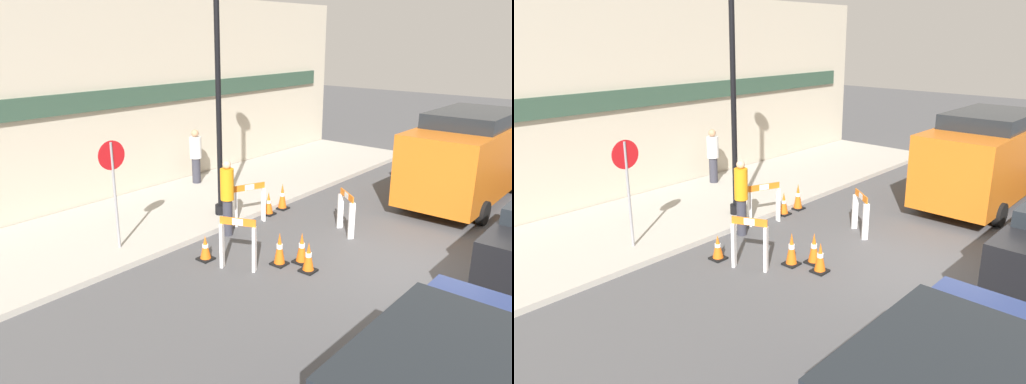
# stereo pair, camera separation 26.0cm
# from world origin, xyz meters

# --- Properties ---
(ground_plane) EXTENTS (60.00, 60.00, 0.00)m
(ground_plane) POSITION_xyz_m (0.00, 0.00, 0.00)
(ground_plane) COLOR #4C4C4F
(sidewalk_slab) EXTENTS (18.00, 3.81, 0.13)m
(sidewalk_slab) POSITION_xyz_m (0.00, 6.41, 0.06)
(sidewalk_slab) COLOR #ADA89E
(sidewalk_slab) RESTS_ON ground_plane
(storefront_facade) EXTENTS (18.00, 0.22, 5.50)m
(storefront_facade) POSITION_xyz_m (0.00, 8.39, 2.75)
(storefront_facade) COLOR #BCB29E
(storefront_facade) RESTS_ON ground_plane
(streetlamp_post) EXTENTS (0.44, 0.44, 5.66)m
(streetlamp_post) POSITION_xyz_m (-0.41, 5.12, 3.74)
(streetlamp_post) COLOR black
(streetlamp_post) RESTS_ON sidewalk_slab
(stop_sign) EXTENTS (0.60, 0.06, 2.30)m
(stop_sign) POSITION_xyz_m (-3.28, 5.31, 1.66)
(stop_sign) COLOR gray
(stop_sign) RESTS_ON sidewalk_slab
(barricade_0) EXTENTS (0.56, 0.67, 1.00)m
(barricade_0) POSITION_xyz_m (0.78, 2.25, 0.53)
(barricade_0) COLOR white
(barricade_0) RESTS_ON ground_plane
(barricade_1) EXTENTS (0.82, 0.42, 1.01)m
(barricade_1) POSITION_xyz_m (-0.21, 4.35, 0.54)
(barricade_1) COLOR white
(barricade_1) RESTS_ON ground_plane
(barricade_2) EXTENTS (0.42, 0.72, 1.08)m
(barricade_2) POSITION_xyz_m (-2.22, 2.88, 0.57)
(barricade_2) COLOR white
(barricade_2) RESTS_ON ground_plane
(traffic_cone_0) EXTENTS (0.30, 0.30, 0.70)m
(traffic_cone_0) POSITION_xyz_m (1.17, 4.40, 0.34)
(traffic_cone_0) COLOR black
(traffic_cone_0) RESTS_ON ground_plane
(traffic_cone_1) EXTENTS (0.30, 0.30, 0.60)m
(traffic_cone_1) POSITION_xyz_m (0.60, 4.40, 0.29)
(traffic_cone_1) COLOR black
(traffic_cone_1) RESTS_ON ground_plane
(traffic_cone_2) EXTENTS (0.30, 0.30, 0.65)m
(traffic_cone_2) POSITION_xyz_m (-1.16, 2.11, 0.31)
(traffic_cone_2) COLOR black
(traffic_cone_2) RESTS_ON ground_plane
(traffic_cone_3) EXTENTS (0.30, 0.30, 0.61)m
(traffic_cone_3) POSITION_xyz_m (-1.40, 1.77, 0.29)
(traffic_cone_3) COLOR black
(traffic_cone_3) RESTS_ON ground_plane
(traffic_cone_4) EXTENTS (0.30, 0.30, 0.53)m
(traffic_cone_4) POSITION_xyz_m (-2.33, 3.68, 0.25)
(traffic_cone_4) COLOR black
(traffic_cone_4) RESTS_ON ground_plane
(traffic_cone_5) EXTENTS (0.30, 0.30, 0.69)m
(traffic_cone_5) POSITION_xyz_m (-1.53, 2.39, 0.33)
(traffic_cone_5) COLOR black
(traffic_cone_5) RESTS_ON ground_plane
(person_worker) EXTENTS (0.42, 0.42, 1.77)m
(person_worker) POSITION_xyz_m (-1.07, 4.25, 0.96)
(person_worker) COLOR #33333D
(person_worker) RESTS_ON ground_plane
(person_pedestrian) EXTENTS (0.49, 0.49, 1.63)m
(person_pedestrian) POSITION_xyz_m (1.08, 7.62, 1.00)
(person_pedestrian) COLOR #33333D
(person_pedestrian) RESTS_ON sidewalk_slab
(work_van) EXTENTS (5.20, 2.18, 2.50)m
(work_van) POSITION_xyz_m (5.04, 1.00, 1.35)
(work_van) COLOR #D16619
(work_van) RESTS_ON ground_plane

